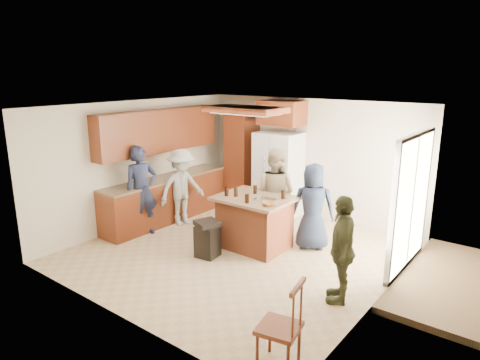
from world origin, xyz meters
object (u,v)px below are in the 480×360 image
Objects in this scene: person_behind_left at (275,193)px; person_side_right at (342,249)px; trash_bin at (207,238)px; person_front_left at (141,191)px; spindle_chair at (281,328)px; refrigerator at (278,174)px; kitchen_island at (255,222)px; person_behind_right at (313,207)px; person_counter at (182,187)px.

person_side_right is (1.99, -1.42, -0.10)m from person_behind_left.
trash_bin is (-2.38, -0.04, -0.43)m from person_side_right.
person_front_left is 1.72× the size of spindle_chair.
refrigerator reaches higher than trash_bin.
kitchen_island is 2.03× the size of trash_bin.
person_front_left reaches higher than spindle_chair.
person_behind_right reaches higher than spindle_chair.
trash_bin is at bearing -113.72° from person_side_right.
person_behind_left is 0.75m from kitchen_island.
trash_bin is (0.25, -2.56, -0.58)m from refrigerator.
person_counter is at bearing -16.98° from person_behind_right.
refrigerator is (1.42, 2.54, 0.04)m from person_front_left.
person_front_left is at bearing -119.27° from refrigerator.
kitchen_island is at bearing 130.66° from spindle_chair.
person_behind_right is at bearing 112.60° from spindle_chair.
refrigerator reaches higher than person_behind_left.
refrigerator is (-1.47, 1.17, 0.14)m from person_behind_right.
person_behind_right is 1.05m from kitchen_island.
person_behind_left is 0.83m from person_behind_right.
person_counter reaches higher than person_behind_right.
person_front_left is at bearing -114.42° from person_side_right.
spindle_chair is at bearing 121.39° from person_behind_left.
person_side_right is 1.68m from spindle_chair.
spindle_chair is at bearing -33.11° from trash_bin.
person_behind_right is 1.79m from person_side_right.
person_behind_right is 0.98× the size of person_counter.
person_front_left is at bearing 176.70° from person_counter.
person_front_left is 2.24m from kitchen_island.
person_counter reaches higher than person_side_right.
person_counter is 1.22× the size of kitchen_island.
refrigerator is 5.00m from spindle_chair.
refrigerator is (-0.64, 1.11, 0.05)m from person_behind_left.
kitchen_island is (1.84, -0.06, -0.30)m from person_counter.
refrigerator reaches higher than person_behind_right.
person_front_left is 0.95× the size of refrigerator.
person_side_right is 2.14m from kitchen_island.
person_counter reaches higher than kitchen_island.
person_counter is 1.75m from trash_bin.
kitchen_island is at bearing -135.73° from person_side_right.
person_behind_right is 1.90m from trash_bin.
person_behind_right is at bearing -164.08° from person_side_right.
person_behind_right is 1.02× the size of person_side_right.
person_behind_right is at bearing -45.15° from person_front_left.
person_front_left is 1.34× the size of kitchen_island.
person_behind_left is 1.09× the size of person_counter.
person_side_right reaches higher than spindle_chair.
person_side_right is at bearing 0.92° from trash_bin.
person_behind_left is 1.93m from person_counter.
person_front_left is at bearing -2.90° from person_behind_right.
kitchen_island is 0.91m from trash_bin.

